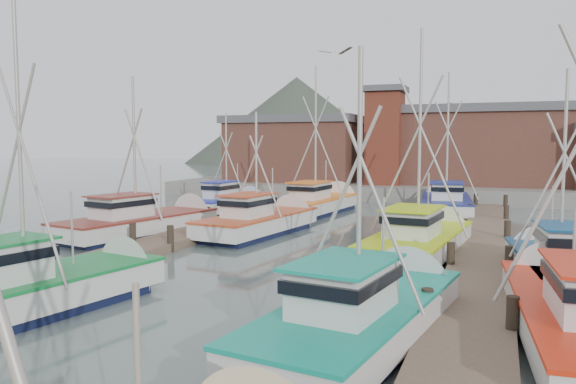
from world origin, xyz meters
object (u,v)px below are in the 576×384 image
(boat_8, at_px, (263,221))
(boat_12, at_px, (320,203))
(boat_4, at_px, (47,287))
(lookout_tower, at_px, (385,135))

(boat_8, relative_size, boat_12, 0.86)
(boat_4, height_order, boat_12, boat_12)
(boat_4, xyz_separation_m, boat_8, (0.38, 14.90, -0.01))
(lookout_tower, distance_m, boat_12, 13.16)
(lookout_tower, bearing_deg, boat_4, -93.92)
(boat_8, bearing_deg, lookout_tower, 91.61)
(lookout_tower, xyz_separation_m, boat_8, (-2.14, -21.89, -4.88))
(lookout_tower, height_order, boat_4, lookout_tower)
(lookout_tower, xyz_separation_m, boat_12, (-2.11, -12.05, -4.86))
(boat_12, bearing_deg, lookout_tower, 85.63)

